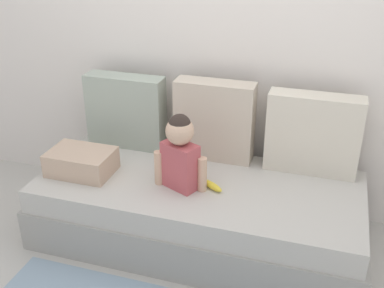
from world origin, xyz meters
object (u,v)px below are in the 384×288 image
object	(u,v)px
throw_pillow_left	(126,111)
couch	(199,210)
toddler	(180,151)
banana	(212,185)
throw_pillow_right	(313,134)
folded_blanket	(81,162)
throw_pillow_center	(214,121)

from	to	relation	value
throw_pillow_left	couch	bearing A→B (deg)	-28.82
toddler	banana	bearing A→B (deg)	10.85
banana	throw_pillow_right	bearing A→B (deg)	37.14
throw_pillow_left	folded_blanket	world-z (taller)	throw_pillow_left
throw_pillow_right	banana	distance (m)	0.71
throw_pillow_left	folded_blanket	distance (m)	0.51
throw_pillow_left	toddler	world-z (taller)	throw_pillow_left
throw_pillow_center	folded_blanket	distance (m)	0.90
couch	throw_pillow_right	bearing A→B (deg)	28.82
throw_pillow_right	folded_blanket	world-z (taller)	throw_pillow_right
folded_blanket	throw_pillow_left	bearing A→B (deg)	76.73
couch	banana	size ratio (longest dim) A/B	12.04
folded_blanket	throw_pillow_center	bearing A→B (deg)	31.83
couch	folded_blanket	distance (m)	0.81
couch	banana	distance (m)	0.26
throw_pillow_left	throw_pillow_right	bearing A→B (deg)	0.00
couch	toddler	distance (m)	0.48
couch	throw_pillow_center	distance (m)	0.59
throw_pillow_left	banana	distance (m)	0.87
banana	folded_blanket	xyz separation A→B (m)	(-0.84, -0.06, 0.05)
toddler	throw_pillow_right	bearing A→B (deg)	31.43
throw_pillow_center	banana	size ratio (longest dim) A/B	3.12
throw_pillow_left	toddler	distance (m)	0.70
throw_pillow_center	throw_pillow_right	world-z (taller)	throw_pillow_center
toddler	banana	xyz separation A→B (m)	(0.19, 0.04, -0.22)
throw_pillow_left	throw_pillow_right	size ratio (longest dim) A/B	0.96
throw_pillow_left	folded_blanket	size ratio (longest dim) A/B	1.37
throw_pillow_center	folded_blanket	bearing A→B (deg)	-148.17
toddler	folded_blanket	world-z (taller)	toddler
toddler	folded_blanket	bearing A→B (deg)	-178.28
throw_pillow_right	folded_blanket	distance (m)	1.46
couch	banana	bearing A→B (deg)	-30.00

